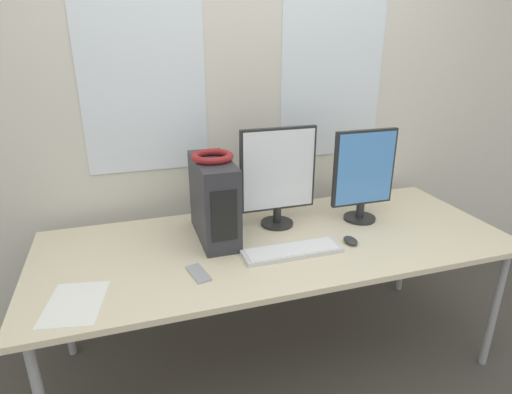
{
  "coord_description": "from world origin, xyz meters",
  "views": [
    {
      "loc": [
        -0.69,
        -1.34,
        1.72
      ],
      "look_at": [
        -0.11,
        0.47,
        0.99
      ],
      "focal_mm": 30.0,
      "sensor_mm": 36.0,
      "label": 1
    }
  ],
  "objects": [
    {
      "name": "monitor_right_near",
      "position": [
        0.53,
        0.57,
        1.01
      ],
      "size": [
        0.36,
        0.18,
        0.51
      ],
      "color": "black",
      "rests_on": "desk"
    },
    {
      "name": "wall_back",
      "position": [
        0.0,
        1.07,
        1.35
      ],
      "size": [
        8.0,
        0.07,
        2.7
      ],
      "color": "beige",
      "rests_on": "ground_plane"
    },
    {
      "name": "headphones",
      "position": [
        -0.29,
        0.61,
        1.17
      ],
      "size": [
        0.2,
        0.2,
        0.03
      ],
      "color": "maroon",
      "rests_on": "pc_tower"
    },
    {
      "name": "keyboard",
      "position": [
        0.02,
        0.32,
        0.75
      ],
      "size": [
        0.48,
        0.15,
        0.02
      ],
      "color": "silver",
      "rests_on": "desk"
    },
    {
      "name": "desk",
      "position": [
        0.0,
        0.47,
        0.7
      ],
      "size": [
        2.34,
        0.94,
        0.74
      ],
      "color": "beige",
      "rests_on": "ground_plane"
    },
    {
      "name": "cell_phone",
      "position": [
        -0.44,
        0.26,
        0.75
      ],
      "size": [
        0.09,
        0.16,
        0.01
      ],
      "rotation": [
        0.0,
        0.0,
        0.21
      ],
      "color": "#99999E",
      "rests_on": "desk"
    },
    {
      "name": "monitor_main",
      "position": [
        0.07,
        0.64,
        1.03
      ],
      "size": [
        0.41,
        0.18,
        0.53
      ],
      "color": "black",
      "rests_on": "desk"
    },
    {
      "name": "paper_sheet_left",
      "position": [
        -0.93,
        0.2,
        0.74
      ],
      "size": [
        0.26,
        0.33,
        0.0
      ],
      "rotation": [
        0.0,
        0.0,
        -0.19
      ],
      "color": "white",
      "rests_on": "desk"
    },
    {
      "name": "mouse",
      "position": [
        0.34,
        0.33,
        0.76
      ],
      "size": [
        0.06,
        0.09,
        0.03
      ],
      "color": "#2D2D2D",
      "rests_on": "desk"
    },
    {
      "name": "pc_tower",
      "position": [
        -0.29,
        0.6,
        0.95
      ],
      "size": [
        0.17,
        0.44,
        0.41
      ],
      "color": "#2D2D33",
      "rests_on": "desk"
    }
  ]
}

